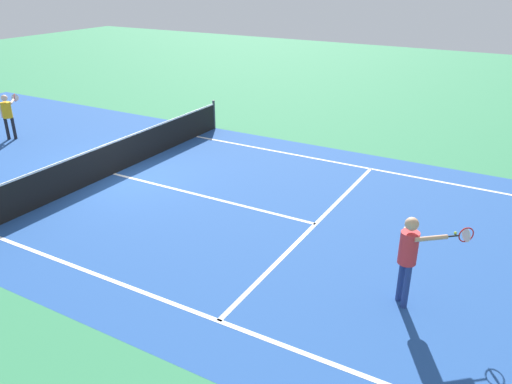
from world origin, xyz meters
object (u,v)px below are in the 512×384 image
player_near (410,251)px  tennis_ball_by_baseline (455,233)px  net (112,158)px  player_far (7,112)px

player_near → tennis_ball_by_baseline: (3.16, -0.36, -1.04)m
net → player_near: bearing=-102.8°
net → player_near: size_ratio=6.15×
net → tennis_ball_by_baseline: size_ratio=160.40×
net → player_far: bearing=82.8°
player_near → player_far: player_near is taller
player_far → tennis_ball_by_baseline: (0.41, -14.82, -0.93)m
tennis_ball_by_baseline → player_near: bearing=173.6°
player_far → net: bearing=-97.2°
net → player_far: player_far is taller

